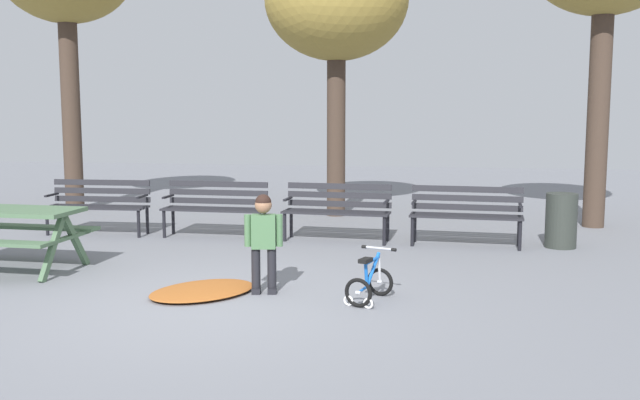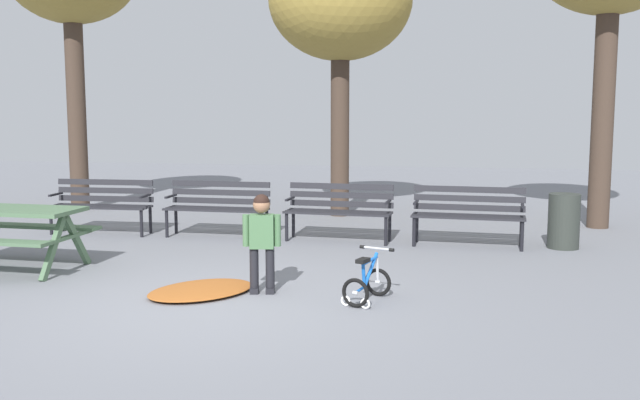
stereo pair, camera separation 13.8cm
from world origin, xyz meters
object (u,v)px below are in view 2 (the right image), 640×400
at_px(park_bench_right, 339,207).
at_px(trash_bin, 564,221).
at_px(park_bench_far_left, 102,202).
at_px(kids_bicycle, 367,283).
at_px(park_bench_far_right, 468,211).
at_px(child_standing, 262,235).
at_px(park_bench_left, 218,204).
at_px(picnic_table, 7,222).

bearing_deg(park_bench_right, trash_bin, -0.11).
distance_m(park_bench_far_left, trash_bin, 7.04).
bearing_deg(kids_bicycle, trash_bin, 54.54).
distance_m(park_bench_far_right, kids_bicycle, 3.50).
bearing_deg(park_bench_right, child_standing, -95.71).
bearing_deg(park_bench_far_left, trash_bin, 0.38).
relative_size(park_bench_left, child_standing, 1.50).
xyz_separation_m(picnic_table, park_bench_left, (1.80, 2.69, -0.08)).
bearing_deg(picnic_table, park_bench_far_right, 24.99).
bearing_deg(trash_bin, kids_bicycle, -125.46).
xyz_separation_m(park_bench_left, park_bench_right, (1.90, -0.01, 0.00)).
xyz_separation_m(park_bench_left, trash_bin, (5.14, -0.02, -0.12)).
height_order(picnic_table, child_standing, child_standing).
distance_m(park_bench_left, kids_bicycle, 4.37).
distance_m(child_standing, kids_bicycle, 1.24).
distance_m(picnic_table, park_bench_far_right, 6.19).
bearing_deg(picnic_table, park_bench_left, 56.19).
height_order(park_bench_right, child_standing, child_standing).
bearing_deg(park_bench_left, trash_bin, -0.20).
bearing_deg(park_bench_left, kids_bicycle, -51.18).
distance_m(park_bench_right, child_standing, 3.25).
relative_size(park_bench_far_left, park_bench_far_right, 0.99).
bearing_deg(park_bench_left, park_bench_right, -0.35).
relative_size(park_bench_far_right, trash_bin, 2.08).
bearing_deg(park_bench_far_right, picnic_table, -155.01).
bearing_deg(park_bench_far_left, child_standing, -42.37).
xyz_separation_m(park_bench_left, kids_bicycle, (2.73, -3.40, -0.31)).
distance_m(park_bench_left, trash_bin, 5.14).
xyz_separation_m(picnic_table, park_bench_right, (3.71, 2.68, -0.08)).
xyz_separation_m(park_bench_right, park_bench_far_right, (1.90, -0.07, 0.00)).
height_order(park_bench_left, child_standing, child_standing).
relative_size(picnic_table, park_bench_far_right, 1.14).
xyz_separation_m(park_bench_left, park_bench_far_right, (3.80, -0.08, 0.00)).
distance_m(child_standing, trash_bin, 4.81).
height_order(park_bench_right, kids_bicycle, park_bench_right).
xyz_separation_m(picnic_table, child_standing, (3.38, -0.55, 0.04)).
bearing_deg(picnic_table, kids_bicycle, -8.82).
height_order(park_bench_far_right, kids_bicycle, park_bench_far_right).
bearing_deg(park_bench_right, park_bench_left, 179.65).
height_order(child_standing, trash_bin, child_standing).
distance_m(park_bench_left, child_standing, 3.61).
relative_size(park_bench_far_left, kids_bicycle, 2.57).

